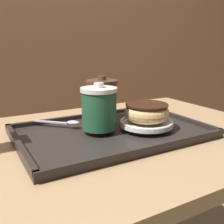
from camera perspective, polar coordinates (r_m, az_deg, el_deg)
The scene contains 8 objects.
wall_behind at distance 1.72m, azimuth -19.58°, elevation 21.59°, with size 8.00×0.05×2.40m.
cafe_table at distance 0.77m, azimuth 0.27°, elevation -16.35°, with size 0.93×0.65×0.73m.
serving_tray at distance 0.69m, azimuth -0.00°, elevation -4.55°, with size 0.48×0.32×0.02m.
coffee_cup_front at distance 0.66m, azimuth -3.01°, elevation 0.95°, with size 0.09×0.09×0.12m.
coffee_cup_rear at distance 0.76m, azimuth -2.16°, elevation 2.92°, with size 0.09×0.09×0.12m.
plate_with_chocolate_donut at distance 0.70m, azimuth 7.47°, elevation -2.34°, with size 0.14×0.14×0.01m.
donut_chocolate_glazed at distance 0.70m, azimuth 7.55°, elevation -0.01°, with size 0.12×0.12×0.04m.
spoon at distance 0.72m, azimuth -9.79°, elevation -2.25°, with size 0.11×0.11×0.01m.
Camera 1 is at (-0.33, -0.58, 0.96)m, focal length 42.00 mm.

